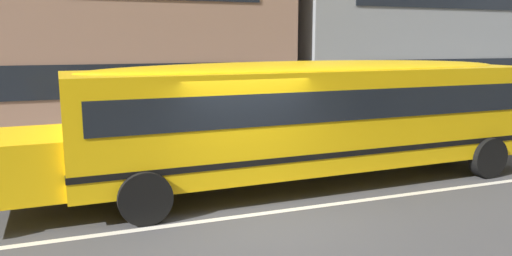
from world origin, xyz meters
TOP-DOWN VIEW (x-y plane):
  - ground_plane at (0.00, 0.00)m, footprint 400.00×400.00m
  - sidewalk_far at (0.00, 7.11)m, footprint 120.00×3.00m
  - lane_centreline at (0.00, 0.00)m, footprint 110.00×0.16m
  - school_bus at (1.80, 1.53)m, footprint 12.44×2.96m

SIDE VIEW (x-z plane):
  - ground_plane at x=0.00m, z-range 0.00..0.00m
  - lane_centreline at x=0.00m, z-range 0.00..0.01m
  - sidewalk_far at x=0.00m, z-range 0.00..0.01m
  - school_bus at x=1.80m, z-range 0.26..3.03m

